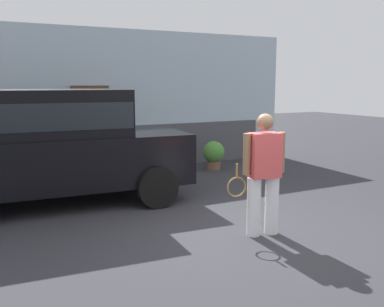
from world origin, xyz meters
TOP-DOWN VIEW (x-y plane):
  - ground_plane at (0.00, 0.00)m, footprint 40.00×40.00m
  - house_frontage at (-0.01, 5.66)m, footprint 9.37×0.40m
  - parked_suv at (-2.22, 3.05)m, footprint 4.73×2.43m
  - tennis_player_man at (0.16, 0.00)m, footprint 0.89×0.33m
  - potted_plant_by_porch at (1.97, 4.47)m, footprint 0.54×0.54m

SIDE VIEW (x-z plane):
  - ground_plane at x=0.00m, z-range 0.00..0.00m
  - potted_plant_by_porch at x=1.97m, z-range 0.04..0.76m
  - tennis_player_man at x=0.16m, z-range 0.03..1.77m
  - parked_suv at x=-2.22m, z-range 0.12..2.17m
  - house_frontage at x=-0.01m, z-range -0.10..3.36m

